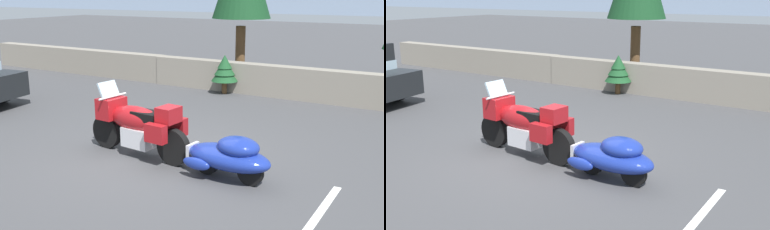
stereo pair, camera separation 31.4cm
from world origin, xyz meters
TOP-DOWN VIEW (x-y plane):
  - ground_plane at (0.00, 0.00)m, footprint 80.00×80.00m
  - stone_guard_wall at (0.01, 6.00)m, footprint 24.00×0.54m
  - touring_motorcycle at (-0.28, -0.14)m, footprint 2.31×0.85m
  - car_shaped_trailer at (1.69, -0.30)m, footprint 2.22×0.84m
  - pine_sapling_farther at (-1.39, 5.58)m, footprint 0.80×0.80m

SIDE VIEW (x-z plane):
  - ground_plane at x=0.00m, z-range 0.00..0.00m
  - car_shaped_trailer at x=1.69m, z-range 0.03..0.79m
  - stone_guard_wall at x=0.01m, z-range -0.01..0.90m
  - touring_motorcycle at x=-0.28m, z-range -0.04..1.29m
  - pine_sapling_farther at x=-1.39m, z-range 0.15..1.32m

